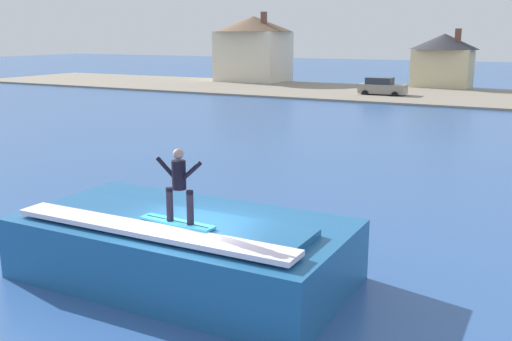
# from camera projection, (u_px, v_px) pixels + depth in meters

# --- Properties ---
(ground_plane) EXTENTS (260.00, 260.00, 0.00)m
(ground_plane) POSITION_uv_depth(u_px,v_px,m) (195.00, 291.00, 13.92)
(ground_plane) COLOR #305795
(wave_crest) EXTENTS (8.19, 4.24, 1.74)m
(wave_crest) POSITION_uv_depth(u_px,v_px,m) (183.00, 248.00, 14.48)
(wave_crest) COLOR #1F5C94
(wave_crest) RESTS_ON ground_plane
(surfboard) EXTENTS (1.97, 0.52, 0.06)m
(surfboard) POSITION_uv_depth(u_px,v_px,m) (177.00, 222.00, 13.40)
(surfboard) COLOR #33A5CC
(surfboard) RESTS_ON wave_crest
(surfer) EXTENTS (1.21, 0.32, 1.72)m
(surfer) POSITION_uv_depth(u_px,v_px,m) (179.00, 182.00, 13.08)
(surfer) COLOR black
(surfer) RESTS_ON surfboard
(shoreline_bank) EXTENTS (120.00, 17.35, 0.20)m
(shoreline_bank) POSITION_uv_depth(u_px,v_px,m) (476.00, 98.00, 55.55)
(shoreline_bank) COLOR gray
(shoreline_bank) RESTS_ON ground_plane
(car_near_shore) EXTENTS (4.53, 2.23, 1.86)m
(car_near_shore) POSITION_uv_depth(u_px,v_px,m) (382.00, 87.00, 57.17)
(car_near_shore) COLOR gray
(car_near_shore) RESTS_ON ground_plane
(house_with_chimney) EXTENTS (9.89, 9.89, 8.65)m
(house_with_chimney) POSITION_uv_depth(u_px,v_px,m) (253.00, 46.00, 73.50)
(house_with_chimney) COLOR beige
(house_with_chimney) RESTS_ON ground_plane
(house_small_cottage) EXTENTS (7.60, 7.60, 6.60)m
(house_small_cottage) POSITION_uv_depth(u_px,v_px,m) (443.00, 58.00, 65.55)
(house_small_cottage) COLOR beige
(house_small_cottage) RESTS_ON ground_plane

